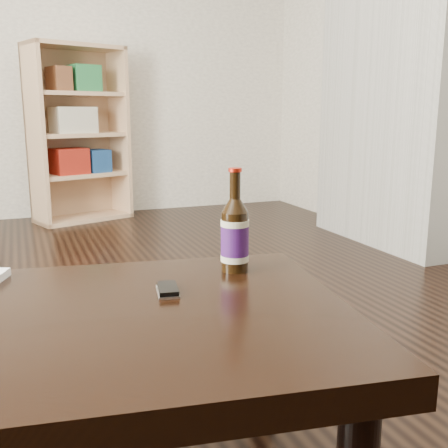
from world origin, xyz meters
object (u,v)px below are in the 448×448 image
object	(u,v)px
beer_bottle	(235,235)
phone	(168,290)
coffee_table	(41,350)
bookshelf	(76,131)

from	to	relation	value
beer_bottle	phone	world-z (taller)	beer_bottle
coffee_table	phone	distance (m)	0.30
beer_bottle	phone	distance (m)	0.25
beer_bottle	coffee_table	bearing A→B (deg)	-161.54
beer_bottle	phone	bearing A→B (deg)	-153.74
phone	bookshelf	bearing A→B (deg)	97.15
bookshelf	phone	world-z (taller)	bookshelf
coffee_table	bookshelf	bearing A→B (deg)	82.47
bookshelf	beer_bottle	xyz separation A→B (m)	(0.04, -3.26, -0.16)
coffee_table	beer_bottle	xyz separation A→B (m)	(0.49, 0.16, 0.16)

